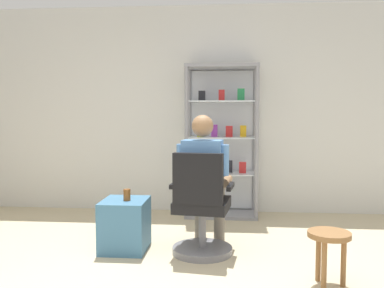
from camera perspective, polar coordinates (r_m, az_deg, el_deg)
back_wall at (r=5.48m, az=-0.01°, el=4.79°), size 6.00×0.10×2.70m
display_cabinet_main at (r=5.24m, az=4.13°, el=0.55°), size 0.90×0.45×1.90m
office_chair at (r=3.81m, az=1.29°, el=-9.55°), size 0.59×0.56×0.96m
seated_shopkeeper at (r=3.90m, az=1.76°, el=-4.44°), size 0.52×0.60×1.29m
storage_crate at (r=4.05m, az=-9.28°, el=-10.99°), size 0.42×0.47×0.48m
tea_glass at (r=3.96m, az=-9.01°, el=-6.96°), size 0.07×0.07×0.11m
wooden_stool at (r=3.34m, az=18.47°, el=-12.87°), size 0.32×0.32×0.42m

